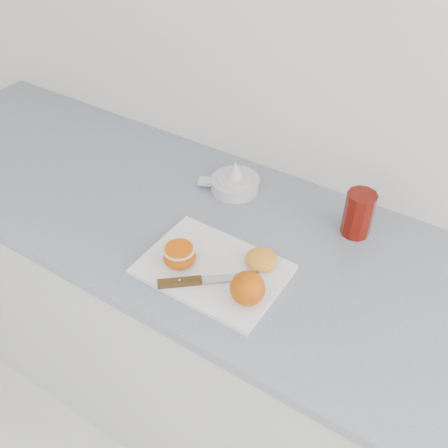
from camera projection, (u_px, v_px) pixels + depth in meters
name	position (u px, v px, depth m)	size (l,w,h in m)	color
counter	(235.00, 343.00, 1.52)	(2.29, 0.64, 0.89)	silver
cutting_board	(213.00, 269.00, 1.13)	(0.32, 0.23, 0.01)	white
whole_orange	(248.00, 288.00, 1.03)	(0.07, 0.07, 0.07)	#C56003
half_orange	(179.00, 255.00, 1.12)	(0.08, 0.08, 0.05)	#C56003
squeezed_shell	(261.00, 259.00, 1.12)	(0.07, 0.07, 0.03)	orange
paring_knife	(189.00, 281.00, 1.09)	(0.18, 0.16, 0.01)	#473117
citrus_juicer	(235.00, 182.00, 1.36)	(0.17, 0.13, 0.09)	white
red_tumbler	(358.00, 215.00, 1.20)	(0.07, 0.07, 0.12)	#690E06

